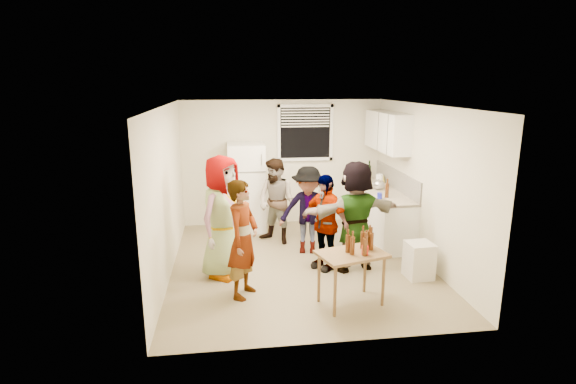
{
  "coord_description": "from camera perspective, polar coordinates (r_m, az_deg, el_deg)",
  "views": [
    {
      "loc": [
        -1.08,
        -6.62,
        2.84
      ],
      "look_at": [
        -0.17,
        0.18,
        1.15
      ],
      "focal_mm": 28.0,
      "sensor_mm": 36.0,
      "label": 1
    }
  ],
  "objects": [
    {
      "name": "window",
      "position": [
        9.01,
        2.2,
        7.51
      ],
      "size": [
        1.12,
        0.1,
        1.06
      ],
      "primitive_type": null,
      "color": "white",
      "rests_on": "room"
    },
    {
      "name": "picture_frame",
      "position": [
        9.06,
        11.87,
        1.66
      ],
      "size": [
        0.02,
        0.18,
        0.15
      ],
      "primitive_type": "cube",
      "color": "gold",
      "rests_on": "countertop"
    },
    {
      "name": "upper_cabinets",
      "position": [
        8.53,
        12.47,
        7.52
      ],
      "size": [
        0.34,
        1.6,
        0.7
      ],
      "primitive_type": "cube",
      "color": "white",
      "rests_on": "room"
    },
    {
      "name": "kettle",
      "position": [
        8.47,
        11.37,
        0.32
      ],
      "size": [
        0.28,
        0.24,
        0.21
      ],
      "primitive_type": null,
      "rotation": [
        0.0,
        0.0,
        -0.11
      ],
      "color": "silver",
      "rests_on": "countertop"
    },
    {
      "name": "beer_bottle_counter",
      "position": [
        7.91,
        12.41,
        -0.69
      ],
      "size": [
        0.06,
        0.06,
        0.25
      ],
      "primitive_type": "cylinder",
      "color": "#47230C",
      "rests_on": "countertop"
    },
    {
      "name": "countertop",
      "position": [
        8.48,
        11.72,
        0.17
      ],
      "size": [
        0.64,
        2.22,
        0.04
      ],
      "primitive_type": "cube",
      "color": "beige",
      "rests_on": "counter_lower"
    },
    {
      "name": "room",
      "position": [
        7.28,
        1.52,
        -9.12
      ],
      "size": [
        4.0,
        4.5,
        2.5
      ],
      "primitive_type": null,
      "color": "beige",
      "rests_on": "ground"
    },
    {
      "name": "red_cup",
      "position": [
        5.82,
        9.73,
        -7.83
      ],
      "size": [
        0.09,
        0.09,
        0.11
      ],
      "primitive_type": "cylinder",
      "color": "red",
      "rests_on": "serving_table"
    },
    {
      "name": "beer_bottle_table",
      "position": [
        5.96,
        9.84,
        -7.31
      ],
      "size": [
        0.05,
        0.05,
        0.2
      ],
      "primitive_type": "cylinder",
      "color": "#47230C",
      "rests_on": "serving_table"
    },
    {
      "name": "guest_back_right",
      "position": [
        7.77,
        2.49,
        -7.6
      ],
      "size": [
        1.21,
        1.64,
        0.55
      ],
      "primitive_type": "imported",
      "rotation": [
        0.0,
        0.0,
        -0.18
      ],
      "color": "#444449",
      "rests_on": "ground"
    },
    {
      "name": "blue_cup",
      "position": [
        7.77,
        11.53,
        -0.9
      ],
      "size": [
        0.08,
        0.08,
        0.11
      ],
      "primitive_type": "cylinder",
      "color": "#1C22BE",
      "rests_on": "countertop"
    },
    {
      "name": "trash_bin",
      "position": [
        7.0,
        16.28,
        -8.46
      ],
      "size": [
        0.39,
        0.39,
        0.54
      ],
      "primitive_type": "cube",
      "rotation": [
        0.0,
        0.0,
        0.06
      ],
      "color": "silver",
      "rests_on": "ground"
    },
    {
      "name": "paper_towel",
      "position": [
        8.53,
        11.46,
        0.4
      ],
      "size": [
        0.13,
        0.13,
        0.27
      ],
      "primitive_type": "cylinder",
      "color": "white",
      "rests_on": "countertop"
    },
    {
      "name": "guest_orange",
      "position": [
        7.2,
        8.28,
        -9.56
      ],
      "size": [
        1.88,
        1.98,
        0.51
      ],
      "primitive_type": "imported",
      "rotation": [
        0.0,
        0.0,
        3.33
      ],
      "color": "#CB7845",
      "rests_on": "ground"
    },
    {
      "name": "serving_table",
      "position": [
        6.14,
        7.87,
        -13.82
      ],
      "size": [
        0.96,
        0.77,
        0.71
      ],
      "primitive_type": null,
      "rotation": [
        0.0,
        0.0,
        0.28
      ],
      "color": "brown",
      "rests_on": "ground"
    },
    {
      "name": "wine_bottle",
      "position": [
        9.33,
        10.21,
        1.6
      ],
      "size": [
        0.07,
        0.07,
        0.29
      ],
      "primitive_type": "cylinder",
      "color": "black",
      "rests_on": "countertop"
    },
    {
      "name": "refrigerator",
      "position": [
        8.73,
        -5.27,
        0.6
      ],
      "size": [
        0.7,
        0.7,
        1.7
      ],
      "primitive_type": "cube",
      "color": "white",
      "rests_on": "ground"
    },
    {
      "name": "guest_stripe",
      "position": [
        6.34,
        -5.56,
        -12.85
      ],
      "size": [
        1.7,
        1.25,
        0.39
      ],
      "primitive_type": "imported",
      "rotation": [
        0.0,
        0.0,
        1.11
      ],
      "color": "#141933",
      "rests_on": "ground"
    },
    {
      "name": "guest_grey",
      "position": [
        6.98,
        -8.02,
        -10.33
      ],
      "size": [
        2.0,
        1.82,
        0.58
      ],
      "primitive_type": "imported",
      "rotation": [
        0.0,
        0.0,
        0.92
      ],
      "color": "#9B9B9B",
      "rests_on": "ground"
    },
    {
      "name": "counter_lower",
      "position": [
        8.59,
        11.58,
        -2.74
      ],
      "size": [
        0.6,
        2.2,
        0.86
      ],
      "primitive_type": "cube",
      "color": "white",
      "rests_on": "ground"
    },
    {
      "name": "guest_black",
      "position": [
        7.17,
        4.58,
        -9.53
      ],
      "size": [
        1.72,
        1.61,
        0.37
      ],
      "primitive_type": "imported",
      "rotation": [
        0.0,
        0.0,
        -0.92
      ],
      "color": "black",
      "rests_on": "ground"
    },
    {
      "name": "backsplash",
      "position": [
        8.53,
        13.6,
        1.54
      ],
      "size": [
        0.03,
        2.2,
        0.36
      ],
      "primitive_type": "cube",
      "color": "#B5AFA7",
      "rests_on": "countertop"
    },
    {
      "name": "guest_back_left",
      "position": [
        8.22,
        -1.45,
        -6.38
      ],
      "size": [
        1.58,
        1.64,
        0.58
      ],
      "primitive_type": "imported",
      "rotation": [
        0.0,
        0.0,
        -0.73
      ],
      "color": "#503B25",
      "rests_on": "ground"
    }
  ]
}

